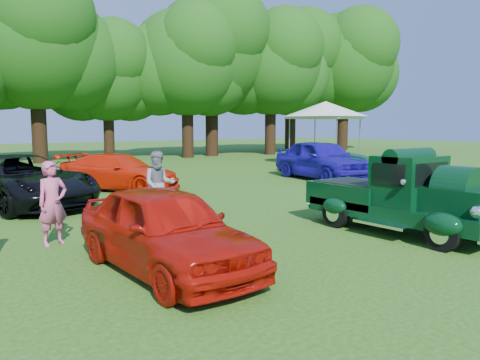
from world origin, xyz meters
TOP-DOWN VIEW (x-y plane):
  - ground at (0.00, 0.00)m, footprint 120.00×120.00m
  - hero_pickup at (1.83, 0.08)m, footprint 1.96×4.21m
  - red_convertible at (-3.46, 0.65)m, footprint 1.62×3.94m
  - back_car_black at (-3.91, 8.36)m, footprint 3.72×5.71m
  - back_car_orange at (-0.33, 9.96)m, footprint 3.91×4.70m
  - back_car_blue at (7.83, 7.95)m, footprint 2.90×5.25m
  - back_car_green at (10.38, 9.97)m, footprint 3.55×4.19m
  - spectator_pink at (-4.39, 3.40)m, footprint 0.66×0.50m
  - spectator_grey at (-1.48, 4.69)m, footprint 0.98×0.89m
  - canopy_tent at (13.83, 13.32)m, footprint 6.02×6.02m
  - tree_line at (2.13, 24.02)m, footprint 62.33×11.20m

SIDE VIEW (x-z plane):
  - ground at x=0.00m, z-range 0.00..0.00m
  - back_car_orange at x=-0.33m, z-range 0.00..1.29m
  - red_convertible at x=-3.46m, z-range 0.00..1.34m
  - back_car_green at x=10.38m, z-range 0.00..1.36m
  - hero_pickup at x=1.83m, z-range -0.11..1.53m
  - back_car_black at x=-3.91m, z-range 0.00..1.46m
  - spectator_pink at x=-4.39m, z-range 0.00..1.61m
  - spectator_grey at x=-1.48m, z-range 0.00..1.64m
  - back_car_blue at x=7.83m, z-range 0.00..1.69m
  - canopy_tent at x=13.83m, z-range 1.36..5.05m
  - tree_line at x=2.13m, z-range 0.87..13.36m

